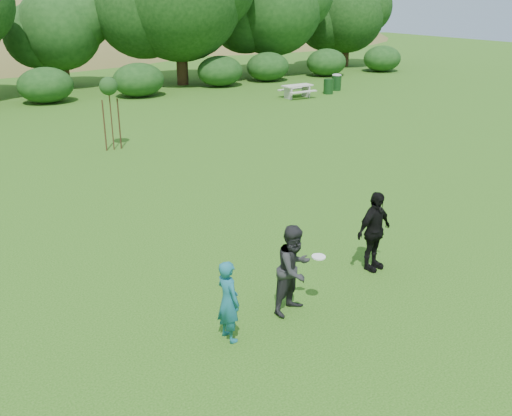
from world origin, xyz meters
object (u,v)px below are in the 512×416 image
at_px(player_teal, 228,301).
at_px(trash_can_near, 328,86).
at_px(picnic_table, 297,89).
at_px(trash_can_lidded, 336,82).
at_px(player_grey, 294,269).
at_px(player_black, 374,231).
at_px(sapling, 109,88).

bearing_deg(player_teal, trash_can_near, -46.20).
distance_m(picnic_table, trash_can_lidded, 3.85).
xyz_separation_m(player_grey, player_black, (2.56, 0.52, 0.02)).
distance_m(player_teal, player_black, 4.17).
height_order(sapling, picnic_table, sapling).
bearing_deg(picnic_table, sapling, -156.75).
distance_m(player_teal, player_grey, 1.57).
bearing_deg(player_teal, player_black, -83.70).
bearing_deg(player_grey, sapling, 68.69).
relative_size(player_teal, trash_can_lidded, 1.47).
height_order(player_teal, player_black, player_black).
xyz_separation_m(trash_can_near, sapling, (-15.63, -5.80, 1.97)).
bearing_deg(sapling, trash_can_near, 20.36).
bearing_deg(trash_can_near, trash_can_lidded, 30.90).
relative_size(player_grey, player_black, 0.98).
distance_m(trash_can_near, trash_can_lidded, 1.47).
bearing_deg(player_black, player_teal, -179.97).
relative_size(player_black, sapling, 0.64).
bearing_deg(player_grey, player_black, -4.91).
height_order(trash_can_near, sapling, sapling).
bearing_deg(trash_can_lidded, picnic_table, -166.41).
xyz_separation_m(trash_can_near, picnic_table, (-2.48, -0.15, 0.07)).
height_order(player_grey, trash_can_near, player_grey).
relative_size(player_teal, sapling, 0.54).
bearing_deg(sapling, trash_can_lidded, 21.21).
bearing_deg(player_teal, picnic_table, -42.30).
bearing_deg(sapling, player_teal, -101.05).
bearing_deg(trash_can_near, picnic_table, -176.54).
distance_m(player_grey, player_black, 2.61).
bearing_deg(player_grey, player_teal, 169.71).
bearing_deg(player_teal, player_grey, -87.07).
xyz_separation_m(picnic_table, trash_can_lidded, (3.74, 0.90, 0.02)).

